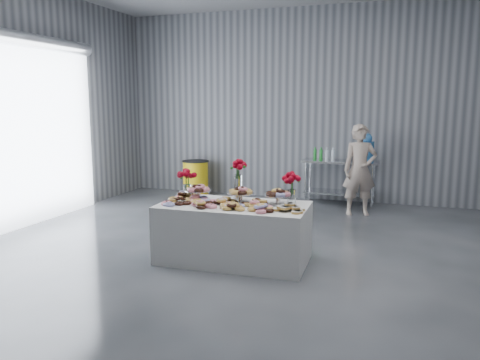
% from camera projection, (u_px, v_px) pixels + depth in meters
% --- Properties ---
extents(ground, '(9.00, 9.00, 0.00)m').
position_uv_depth(ground, '(233.00, 265.00, 5.96)').
color(ground, '#323539').
rests_on(ground, ground).
extents(room_walls, '(8.04, 9.04, 4.02)m').
position_uv_depth(room_walls, '(214.00, 53.00, 5.68)').
color(room_walls, gray).
rests_on(room_walls, ground).
extents(display_table, '(1.93, 1.07, 0.75)m').
position_uv_depth(display_table, '(234.00, 233.00, 6.07)').
color(display_table, silver).
rests_on(display_table, ground).
extents(prep_table, '(1.50, 0.60, 0.90)m').
position_uv_depth(prep_table, '(340.00, 174.00, 9.42)').
color(prep_table, silver).
rests_on(prep_table, ground).
extents(donut_mounds, '(1.83, 0.86, 0.09)m').
position_uv_depth(donut_mounds, '(232.00, 202.00, 5.96)').
color(donut_mounds, gold).
rests_on(donut_mounds, display_table).
extents(cake_stand_left, '(0.36, 0.36, 0.17)m').
position_uv_depth(cake_stand_left, '(198.00, 189.00, 6.29)').
color(cake_stand_left, silver).
rests_on(cake_stand_left, display_table).
extents(cake_stand_mid, '(0.36, 0.36, 0.17)m').
position_uv_depth(cake_stand_mid, '(241.00, 192.00, 6.12)').
color(cake_stand_mid, silver).
rests_on(cake_stand_mid, display_table).
extents(cake_stand_right, '(0.36, 0.36, 0.17)m').
position_uv_depth(cake_stand_right, '(278.00, 194.00, 5.97)').
color(cake_stand_right, silver).
rests_on(cake_stand_right, display_table).
extents(danish_pile, '(0.48, 0.48, 0.11)m').
position_uv_depth(danish_pile, '(289.00, 206.00, 5.65)').
color(danish_pile, white).
rests_on(danish_pile, display_table).
extents(bouquet_left, '(0.26, 0.26, 0.42)m').
position_uv_depth(bouquet_left, '(187.00, 176.00, 6.41)').
color(bouquet_left, white).
rests_on(bouquet_left, display_table).
extents(bouquet_right, '(0.26, 0.26, 0.42)m').
position_uv_depth(bouquet_right, '(292.00, 181.00, 6.05)').
color(bouquet_right, white).
rests_on(bouquet_right, display_table).
extents(bouquet_center, '(0.26, 0.26, 0.57)m').
position_uv_depth(bouquet_center, '(238.00, 171.00, 6.30)').
color(bouquet_center, silver).
rests_on(bouquet_center, display_table).
extents(water_jug, '(0.28, 0.28, 0.55)m').
position_uv_depth(water_jug, '(367.00, 149.00, 9.18)').
color(water_jug, '#3B82C9').
rests_on(water_jug, prep_table).
extents(drink_bottles, '(0.54, 0.08, 0.27)m').
position_uv_depth(drink_bottles, '(324.00, 154.00, 9.36)').
color(drink_bottles, '#268C33').
rests_on(drink_bottles, prep_table).
extents(person, '(0.70, 0.56, 1.67)m').
position_uv_depth(person, '(360.00, 170.00, 8.53)').
color(person, '#CC8C93').
rests_on(person, ground).
extents(trash_barrel, '(0.60, 0.60, 0.77)m').
position_uv_depth(trash_barrel, '(196.00, 178.00, 10.47)').
color(trash_barrel, yellow).
rests_on(trash_barrel, ground).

